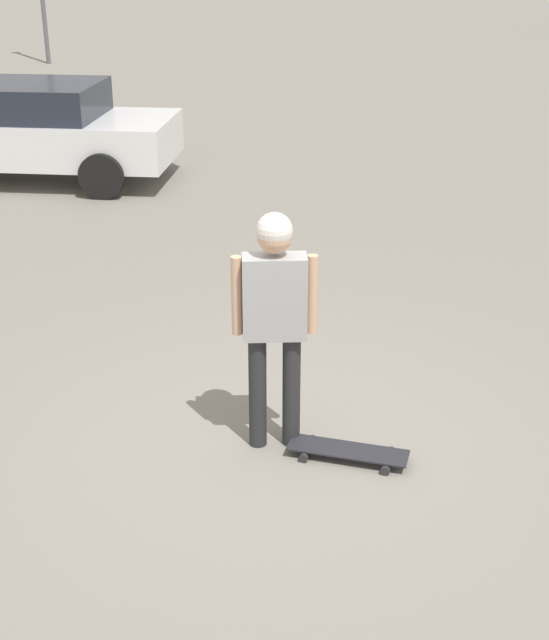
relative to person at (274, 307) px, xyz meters
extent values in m
plane|color=gray|center=(0.00, 0.00, -1.08)|extent=(220.00, 220.00, 0.00)
cylinder|color=#262628|center=(-0.04, 0.11, -0.65)|extent=(0.13, 0.13, 0.86)
cylinder|color=#262628|center=(0.04, -0.11, -0.65)|extent=(0.13, 0.13, 0.86)
cube|color=#999999|center=(0.00, 0.00, 0.07)|extent=(0.33, 0.48, 0.59)
cylinder|color=tan|center=(-0.08, 0.24, 0.08)|extent=(0.07, 0.07, 0.56)
cylinder|color=tan|center=(0.08, -0.24, 0.08)|extent=(0.07, 0.07, 0.56)
sphere|color=tan|center=(0.00, 0.00, 0.50)|extent=(0.23, 0.23, 0.23)
sphere|color=silver|center=(0.00, 0.00, 0.54)|extent=(0.24, 0.24, 0.24)
cube|color=#232328|center=(-0.06, -0.55, -1.01)|extent=(0.24, 0.85, 0.01)
cylinder|color=#262628|center=(-0.19, -0.26, -1.05)|extent=(0.03, 0.06, 0.06)
cylinder|color=#262628|center=(0.07, -0.27, -1.05)|extent=(0.03, 0.06, 0.06)
cylinder|color=#262628|center=(-0.19, -0.84, -1.05)|extent=(0.03, 0.06, 0.06)
cylinder|color=#262628|center=(0.06, -0.84, -1.05)|extent=(0.03, 0.06, 0.06)
cube|color=silver|center=(6.20, 5.40, -0.46)|extent=(2.39, 4.40, 0.62)
cube|color=#1E232D|center=(6.22, 5.30, 0.09)|extent=(1.85, 2.11, 0.48)
cylinder|color=black|center=(5.55, 3.99, -0.77)|extent=(0.30, 0.65, 0.63)
cylinder|color=black|center=(7.27, 4.27, -0.77)|extent=(0.30, 0.65, 0.63)
camera|label=1|loc=(-5.36, -1.48, 2.36)|focal=50.00mm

